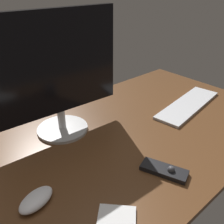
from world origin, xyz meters
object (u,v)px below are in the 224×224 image
computer_mouse (36,200)px  media_remote (165,170)px  monitor (56,71)px  keyboard (188,105)px

computer_mouse → media_remote: 41.35cm
media_remote → monitor: bearing=173.9°
computer_mouse → media_remote: media_remote is taller
computer_mouse → media_remote: size_ratio=0.69×
keyboard → computer_mouse: size_ratio=4.01×
monitor → computer_mouse: monitor is taller
monitor → keyboard: 68.21cm
monitor → computer_mouse: bearing=-129.2°
monitor → computer_mouse: size_ratio=4.58×
keyboard → media_remote: size_ratio=2.76×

